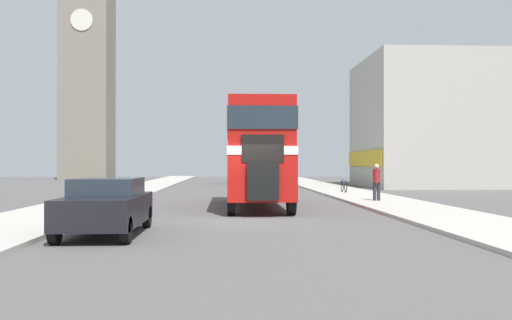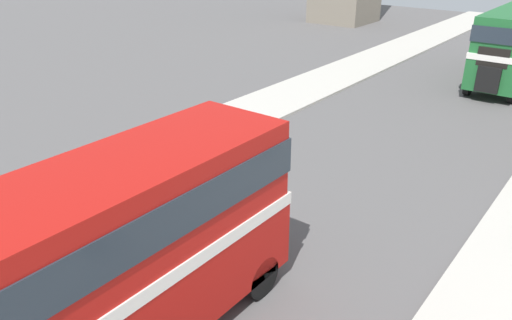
{
  "view_description": "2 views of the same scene",
  "coord_description": "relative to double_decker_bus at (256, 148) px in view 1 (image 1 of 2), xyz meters",
  "views": [
    {
      "loc": [
        -0.54,
        -18.59,
        1.85
      ],
      "look_at": [
        0.65,
        5.52,
        1.99
      ],
      "focal_mm": 40.0,
      "sensor_mm": 36.0,
      "label": 1
    },
    {
      "loc": [
        7.54,
        1.59,
        8.01
      ],
      "look_at": [
        0.0,
        11.3,
        2.37
      ],
      "focal_mm": 35.0,
      "sensor_mm": 36.0,
      "label": 2
    }
  ],
  "objects": [
    {
      "name": "bicycle_on_pavement",
      "position": [
        5.82,
        10.06,
        -2.04
      ],
      "size": [
        0.05,
        1.76,
        0.78
      ],
      "color": "black",
      "rests_on": "sidewalk_right"
    },
    {
      "name": "double_decker_bus",
      "position": [
        0.0,
        0.0,
        0.0
      ],
      "size": [
        2.45,
        9.63,
        4.24
      ],
      "color": "#B2140F",
      "rests_on": "ground_plane"
    },
    {
      "name": "car_parked_near",
      "position": [
        -4.33,
        -9.18,
        -1.76
      ],
      "size": [
        1.81,
        4.24,
        1.47
      ],
      "color": "black",
      "rests_on": "ground_plane"
    },
    {
      "name": "ground_plane",
      "position": [
        -0.65,
        -5.5,
        -2.52
      ],
      "size": [
        120.0,
        120.0,
        0.0
      ],
      "primitive_type": "plane",
      "color": "#565454"
    },
    {
      "name": "sidewalk_left",
      "position": [
        -7.4,
        -5.5,
        -2.46
      ],
      "size": [
        3.5,
        120.0,
        0.12
      ],
      "color": "#B7B2A8",
      "rests_on": "ground_plane"
    },
    {
      "name": "sidewalk_right",
      "position": [
        6.1,
        -5.5,
        -2.46
      ],
      "size": [
        3.5,
        120.0,
        0.12
      ],
      "color": "#B7B2A8",
      "rests_on": "ground_plane"
    },
    {
      "name": "pedestrian_walking",
      "position": [
        5.74,
        2.15,
        -1.44
      ],
      "size": [
        0.34,
        0.34,
        1.7
      ],
      "color": "#282833",
      "rests_on": "sidewalk_right"
    },
    {
      "name": "bus_distant",
      "position": [
        1.13,
        27.97,
        -0.02
      ],
      "size": [
        2.52,
        11.02,
        4.19
      ],
      "color": "#1E602D",
      "rests_on": "ground_plane"
    },
    {
      "name": "church_tower",
      "position": [
        -16.95,
        40.64,
        15.19
      ],
      "size": [
        5.5,
        5.5,
        34.61
      ],
      "color": "gray",
      "rests_on": "ground_plane"
    },
    {
      "name": "shop_building_block",
      "position": [
        18.37,
        20.55,
        2.54
      ],
      "size": [
        17.59,
        11.16,
        10.12
      ],
      "color": "#B2ADA3",
      "rests_on": "ground_plane"
    }
  ]
}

